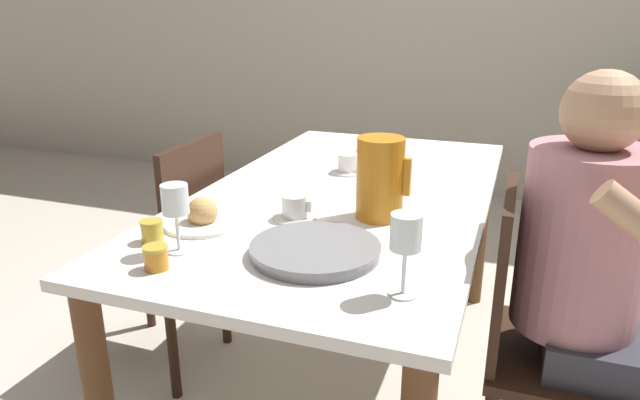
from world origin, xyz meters
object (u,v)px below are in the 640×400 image
(wine_glass_water, at_px, (175,203))
(jam_jar_amber, at_px, (152,230))
(red_pitcher, at_px, (380,178))
(wine_glass_juice, at_px, (406,237))
(bread_plate, at_px, (203,217))
(chair_person_side, at_px, (545,342))
(teacup_near_person, at_px, (295,209))
(chair_opposite, at_px, (168,248))
(teacup_across, at_px, (348,165))
(person_seated, at_px, (594,269))
(serving_tray, at_px, (315,250))
(jam_jar_red, at_px, (156,256))

(wine_glass_water, distance_m, jam_jar_amber, 0.14)
(red_pitcher, height_order, jam_jar_amber, red_pitcher)
(jam_jar_amber, bearing_deg, red_pitcher, 36.22)
(wine_glass_juice, xyz_separation_m, bread_plate, (-0.61, 0.21, -0.11))
(chair_person_side, bearing_deg, teacup_near_person, -89.30)
(chair_opposite, height_order, red_pitcher, red_pitcher)
(chair_opposite, height_order, teacup_across, chair_opposite)
(person_seated, bearing_deg, teacup_near_person, -89.52)
(person_seated, bearing_deg, serving_tray, -70.64)
(chair_person_side, height_order, person_seated, person_seated)
(red_pitcher, xyz_separation_m, jam_jar_amber, (-0.51, -0.37, -0.09))
(red_pitcher, relative_size, jam_jar_red, 4.00)
(serving_tray, distance_m, jam_jar_amber, 0.43)
(chair_person_side, distance_m, wine_glass_water, 1.02)
(chair_person_side, distance_m, teacup_across, 0.90)
(chair_person_side, height_order, bread_plate, chair_person_side)
(chair_opposite, height_order, person_seated, person_seated)
(red_pitcher, xyz_separation_m, wine_glass_water, (-0.41, -0.40, 0.01))
(chair_person_side, distance_m, person_seated, 0.24)
(person_seated, bearing_deg, jam_jar_amber, -75.04)
(wine_glass_juice, bearing_deg, jam_jar_red, -172.98)
(wine_glass_juice, distance_m, teacup_across, 0.94)
(chair_opposite, relative_size, teacup_near_person, 6.96)
(chair_opposite, relative_size, teacup_across, 6.96)
(red_pitcher, height_order, bread_plate, red_pitcher)
(teacup_near_person, height_order, jam_jar_amber, teacup_near_person)
(person_seated, bearing_deg, teacup_across, -122.34)
(jam_jar_amber, xyz_separation_m, jam_jar_red, (0.11, -0.13, 0.00))
(serving_tray, bearing_deg, teacup_across, 100.85)
(teacup_near_person, relative_size, jam_jar_red, 2.17)
(chair_person_side, height_order, wine_glass_water, wine_glass_water)
(teacup_across, distance_m, serving_tray, 0.74)
(person_seated, distance_m, jam_jar_amber, 1.11)
(person_seated, xyz_separation_m, serving_tray, (-0.65, -0.23, 0.05))
(red_pitcher, bearing_deg, teacup_across, 117.97)
(red_pitcher, bearing_deg, chair_opposite, 172.83)
(teacup_near_person, distance_m, jam_jar_red, 0.45)
(jam_jar_red, bearing_deg, person_seated, 23.52)
(jam_jar_amber, bearing_deg, jam_jar_red, -51.77)
(teacup_near_person, distance_m, jam_jar_amber, 0.40)
(serving_tray, relative_size, jam_jar_red, 5.48)
(chair_opposite, height_order, wine_glass_water, wine_glass_water)
(serving_tray, bearing_deg, red_pitcher, 75.54)
(person_seated, distance_m, red_pitcher, 0.59)
(chair_person_side, xyz_separation_m, wine_glass_water, (-0.89, -0.32, 0.39))
(wine_glass_water, distance_m, jam_jar_red, 0.14)
(chair_opposite, height_order, teacup_near_person, chair_opposite)
(person_seated, height_order, wine_glass_water, person_seated)
(teacup_near_person, bearing_deg, red_pitcher, 22.12)
(teacup_across, relative_size, serving_tray, 0.40)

